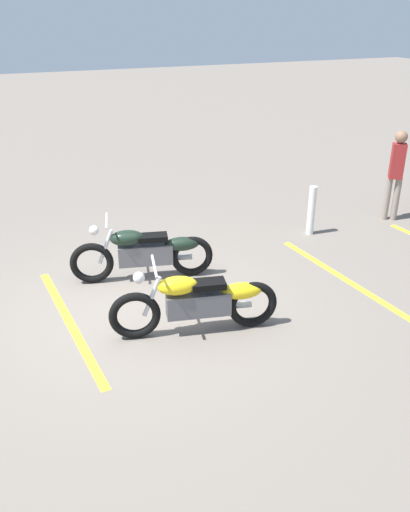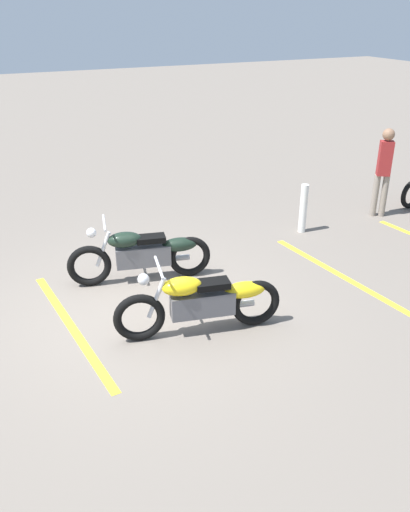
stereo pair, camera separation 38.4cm
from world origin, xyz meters
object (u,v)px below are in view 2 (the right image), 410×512
object	(u,v)px
bystander_near_row	(384,168)
bollard_post	(303,208)
motorcycle_dark_foreground	(144,253)
motorcycle_bright_foreground	(203,301)

from	to	relation	value
bystander_near_row	bollard_post	bearing A→B (deg)	-57.14
motorcycle_dark_foreground	bollard_post	bearing A→B (deg)	-157.43
bystander_near_row	motorcycle_bright_foreground	bearing A→B (deg)	-33.58
motorcycle_dark_foreground	bystander_near_row	xyz separation A→B (m)	(5.26, 0.62, 0.54)
motorcycle_bright_foreground	bollard_post	size ratio (longest dim) A/B	2.36
motorcycle_bright_foreground	bollard_post	xyz separation A→B (m)	(3.15, 2.29, 0.00)
motorcycle_dark_foreground	bollard_post	distance (m)	3.42
bollard_post	motorcycle_dark_foreground	bearing A→B (deg)	-170.21
motorcycle_bright_foreground	bystander_near_row	xyz separation A→B (m)	(5.04, 2.33, 0.54)
bystander_near_row	bollard_post	size ratio (longest dim) A/B	1.91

